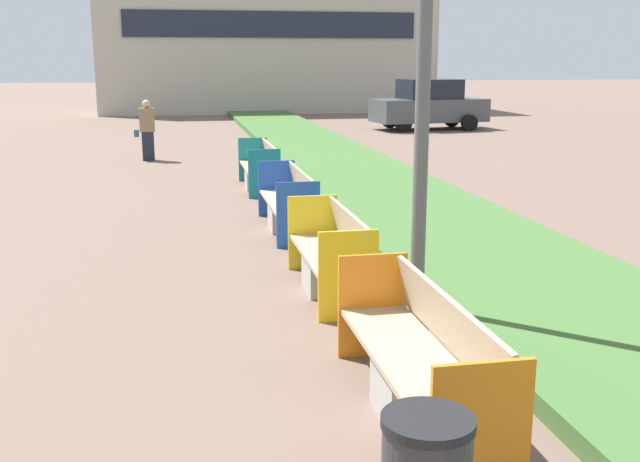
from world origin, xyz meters
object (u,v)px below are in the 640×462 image
Objects in this scene: bench_yellow_frame at (331,260)px; bench_teal_frame at (260,171)px; pedestrian_walking at (147,130)px; bench_orange_frame at (420,369)px; bench_blue_frame at (289,206)px; parked_car_distant at (429,105)px.

bench_teal_frame is at bearing 89.99° from bench_yellow_frame.
bench_teal_frame is 5.48m from pedestrian_walking.
bench_orange_frame is 6.35m from bench_blue_frame.
bench_orange_frame is 1.57× the size of pedestrian_walking.
bench_orange_frame is 1.14× the size of bench_teal_frame.
bench_yellow_frame is 20.48m from parked_car_distant.
bench_blue_frame is 3.85m from bench_teal_frame.
bench_yellow_frame and bench_teal_frame have the same top height.
bench_yellow_frame is 1.29× the size of pedestrian_walking.
bench_teal_frame is at bearing -64.22° from pedestrian_walking.
bench_yellow_frame and bench_blue_frame have the same top height.
pedestrian_walking is 12.29m from parked_car_distant.
parked_car_distant reaches higher than bench_yellow_frame.
bench_yellow_frame is at bearing -90.05° from bench_blue_frame.
bench_orange_frame and bench_teal_frame have the same top height.
bench_blue_frame is 9.10m from pedestrian_walking.
parked_car_distant is (7.74, 18.96, 0.55)m from bench_yellow_frame.
parked_car_distant is at bearing 63.84° from bench_blue_frame.
pedestrian_walking reaches higher than bench_teal_frame.
parked_car_distant is (10.12, 6.98, 0.12)m from pedestrian_walking.
bench_orange_frame is 23.42m from parked_car_distant.
bench_yellow_frame is at bearing -78.78° from pedestrian_walking.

